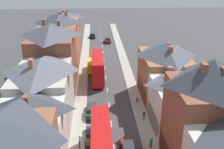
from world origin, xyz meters
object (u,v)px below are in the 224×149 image
object	(u,v)px
delivery_van	(92,65)
car_near_silver	(92,35)
double_decker_bus_lead	(101,144)
car_parked_right_a	(92,110)
car_near_blue	(108,40)
car_parked_left_a	(91,134)
car_mid_black	(128,148)
pedestrian_near_right	(151,142)
double_decker_bus_mid_street	(98,67)
pedestrian_mid_right	(137,98)
pedestrian_mid_left	(144,115)

from	to	relation	value
delivery_van	car_near_silver	bearing A→B (deg)	90.00
double_decker_bus_lead	car_parked_right_a	xyz separation A→B (m)	(-1.29, 11.38, -1.97)
car_near_blue	delivery_van	size ratio (longest dim) A/B	0.80
car_near_blue	car_parked_left_a	xyz separation A→B (m)	(-4.90, -49.20, -0.02)
car_mid_black	car_parked_right_a	bearing A→B (deg)	116.04
double_decker_bus_lead	pedestrian_near_right	size ratio (longest dim) A/B	6.71
car_mid_black	delivery_van	xyz separation A→B (m)	(-4.90, 29.27, 0.54)
car_near_blue	delivery_van	xyz separation A→B (m)	(-4.90, -23.44, 0.51)
double_decker_bus_lead	double_decker_bus_mid_street	bearing A→B (deg)	90.00
pedestrian_mid_right	double_decker_bus_lead	bearing A→B (deg)	-115.08
double_decker_bus_mid_street	car_parked_right_a	xyz separation A→B (m)	(-1.29, -14.21, -1.97)
delivery_van	pedestrian_near_right	size ratio (longest dim) A/B	3.23
car_mid_black	pedestrian_near_right	xyz separation A→B (m)	(3.24, 0.86, 0.24)
double_decker_bus_lead	car_near_silver	xyz separation A→B (m)	(-1.29, 59.92, -2.02)
double_decker_bus_lead	car_parked_left_a	size ratio (longest dim) A/B	2.57
pedestrian_mid_left	pedestrian_mid_right	xyz separation A→B (m)	(-0.13, 5.86, 0.00)
delivery_van	car_mid_black	bearing A→B (deg)	-80.50
car_near_silver	pedestrian_mid_left	bearing A→B (deg)	-80.63
car_parked_right_a	delivery_van	size ratio (longest dim) A/B	0.86
car_parked_left_a	pedestrian_mid_right	distance (m)	13.01
car_parked_left_a	delivery_van	world-z (taller)	delivery_van
car_near_silver	delivery_van	xyz separation A→B (m)	(0.00, -29.30, 0.54)
car_mid_black	double_decker_bus_lead	bearing A→B (deg)	-159.41
double_decker_bus_mid_street	car_near_blue	bearing A→B (deg)	82.78
double_decker_bus_mid_street	pedestrian_mid_right	distance (m)	12.89
pedestrian_mid_left	delivery_van	bearing A→B (deg)	111.26
car_near_silver	pedestrian_mid_right	world-z (taller)	pedestrian_mid_right
car_parked_right_a	pedestrian_near_right	xyz separation A→B (m)	(8.14, -9.16, 0.19)
double_decker_bus_lead	pedestrian_near_right	xyz separation A→B (m)	(6.85, 2.22, -1.78)
car_near_blue	car_mid_black	xyz separation A→B (m)	(0.00, -52.71, -0.03)
double_decker_bus_mid_street	pedestrian_mid_left	distance (m)	18.10
car_parked_left_a	double_decker_bus_lead	bearing A→B (deg)	-75.13
car_near_blue	car_parked_right_a	bearing A→B (deg)	-96.55
car_parked_left_a	car_parked_right_a	size ratio (longest dim) A/B	0.93
car_near_blue	car_parked_left_a	world-z (taller)	car_near_blue
double_decker_bus_lead	double_decker_bus_mid_street	world-z (taller)	same
pedestrian_near_right	pedestrian_mid_left	size ratio (longest dim) A/B	1.00
pedestrian_near_right	car_parked_left_a	bearing A→B (deg)	161.99
double_decker_bus_lead	double_decker_bus_mid_street	xyz separation A→B (m)	(0.00, 25.60, 0.00)
double_decker_bus_lead	car_mid_black	world-z (taller)	double_decker_bus_lead
delivery_van	pedestrian_near_right	distance (m)	29.55
double_decker_bus_lead	delivery_van	size ratio (longest dim) A/B	2.08
pedestrian_mid_left	pedestrian_near_right	bearing A→B (deg)	-92.14
car_parked_left_a	car_parked_right_a	distance (m)	6.52
car_parked_left_a	pedestrian_near_right	xyz separation A→B (m)	(8.14, -2.65, 0.22)
double_decker_bus_mid_street	car_parked_left_a	distance (m)	20.87
car_near_blue	pedestrian_near_right	size ratio (longest dim) A/B	2.58
car_near_blue	pedestrian_mid_right	size ratio (longest dim) A/B	2.58
car_parked_left_a	car_mid_black	distance (m)	6.03
car_near_blue	pedestrian_mid_left	bearing A→B (deg)	-85.56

